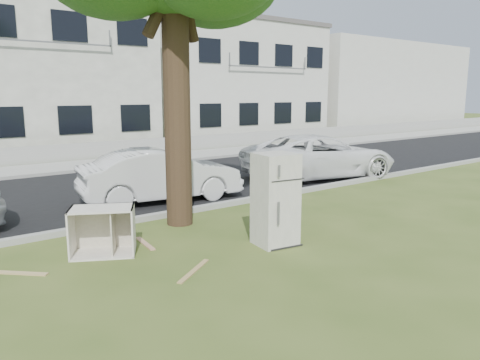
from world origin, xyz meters
TOP-DOWN VIEW (x-y plane):
  - ground at (0.00, 0.00)m, footprint 120.00×120.00m
  - road at (0.00, 6.00)m, footprint 120.00×7.00m
  - kerb_near at (0.00, 2.45)m, footprint 120.00×0.18m
  - kerb_far at (0.00, 9.55)m, footprint 120.00×0.18m
  - sidewalk at (0.00, 11.00)m, footprint 120.00×2.80m
  - low_wall at (0.00, 12.60)m, footprint 120.00×0.15m
  - townhouse_center at (0.00, 17.50)m, footprint 11.22×8.16m
  - townhouse_right at (12.00, 17.50)m, footprint 10.20×8.16m
  - filler_right at (26.00, 18.00)m, footprint 16.00×9.00m
  - fridge at (0.28, -0.44)m, footprint 0.77×0.73m
  - cabinet at (-2.40, 0.93)m, footprint 1.23×1.07m
  - plank_a at (-1.60, -0.68)m, footprint 0.89×0.64m
  - plank_b at (-3.80, 0.89)m, footprint 0.78×0.77m
  - plank_c at (-1.60, 0.99)m, footprint 0.19×0.83m
  - car_center at (0.31, 3.95)m, footprint 4.21×2.04m
  - car_right at (5.99, 3.81)m, footprint 5.46×3.43m

SIDE VIEW (x-z plane):
  - ground at x=0.00m, z-range 0.00..0.00m
  - kerb_near at x=0.00m, z-range -0.06..0.06m
  - kerb_far at x=0.00m, z-range -0.06..0.06m
  - road at x=0.00m, z-range 0.00..0.01m
  - sidewalk at x=0.00m, z-range 0.00..0.01m
  - plank_a at x=-1.60m, z-range 0.00..0.02m
  - plank_c at x=-1.60m, z-range 0.00..0.02m
  - plank_b at x=-3.80m, z-range 0.00..0.02m
  - low_wall at x=0.00m, z-range 0.00..0.70m
  - cabinet at x=-2.40m, z-range 0.00..0.82m
  - car_center at x=0.31m, z-range 0.00..1.33m
  - car_right at x=5.99m, z-range 0.00..1.41m
  - fridge at x=0.28m, z-range 0.00..1.67m
  - filler_right at x=26.00m, z-range 0.00..6.40m
  - townhouse_right at x=12.00m, z-range 0.00..6.84m
  - townhouse_center at x=0.00m, z-range 0.00..7.44m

